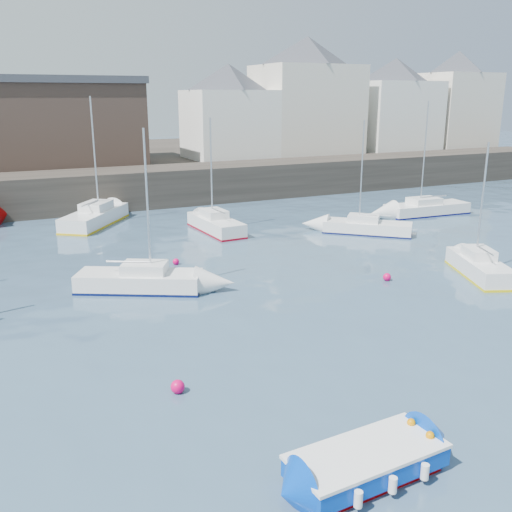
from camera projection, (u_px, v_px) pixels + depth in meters
name	position (u px, v px, depth m)	size (l,w,h in m)	color
water	(428.00, 403.00, 17.00)	(220.00, 220.00, 0.00)	#2D4760
quay_wall	(137.00, 187.00, 47.04)	(90.00, 5.00, 3.00)	#28231E
land_strip	(97.00, 165.00, 62.72)	(90.00, 32.00, 2.80)	#28231E
bldg_east_a	(307.00, 95.00, 59.35)	(13.36, 13.36, 11.80)	beige
bldg_east_b	(394.00, 104.00, 63.69)	(11.88, 11.88, 9.95)	white
bldg_east_c	(455.00, 99.00, 67.25)	(11.14, 11.14, 10.95)	beige
bldg_east_d	(229.00, 111.00, 55.61)	(11.14, 11.14, 8.95)	white
warehouse	(44.00, 121.00, 50.13)	(16.40, 10.40, 7.60)	#3D2D26
blue_dinghy	(367.00, 462.00, 13.64)	(3.98, 2.14, 0.74)	#820001
sailboat_b	(140.00, 280.00, 26.72)	(6.00, 4.38, 7.48)	white
sailboat_c	(479.00, 266.00, 28.83)	(3.44, 5.29, 6.66)	white
sailboat_d	(367.00, 227.00, 37.73)	(5.50, 5.21, 7.33)	white
sailboat_f	(216.00, 224.00, 38.24)	(2.17, 5.83, 7.45)	white
sailboat_g	(427.00, 208.00, 43.67)	(6.78, 2.48, 8.45)	white
sailboat_h	(95.00, 217.00, 40.23)	(5.79, 6.80, 8.79)	white
buoy_near	(178.00, 392.00, 17.62)	(0.44, 0.44, 0.44)	#D80552
buoy_mid	(387.00, 280.00, 28.24)	(0.40, 0.40, 0.40)	#D80552
buoy_far	(176.00, 264.00, 30.90)	(0.35, 0.35, 0.35)	#D80552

